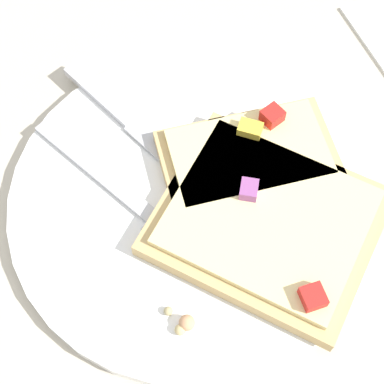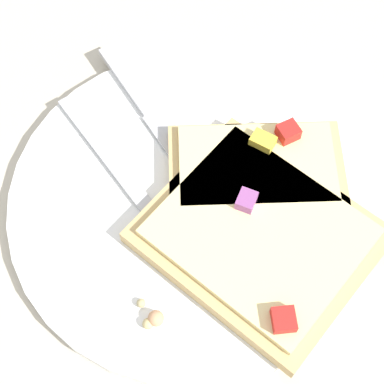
# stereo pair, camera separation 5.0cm
# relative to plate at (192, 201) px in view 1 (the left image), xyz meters

# --- Properties ---
(ground_plane) EXTENTS (4.00, 4.00, 0.00)m
(ground_plane) POSITION_rel_plate_xyz_m (0.00, 0.00, -0.01)
(ground_plane) COLOR #BCB29E
(plate) EXTENTS (0.29, 0.29, 0.01)m
(plate) POSITION_rel_plate_xyz_m (0.00, 0.00, 0.00)
(plate) COLOR white
(plate) RESTS_ON ground
(fork) EXTENTS (0.20, 0.11, 0.01)m
(fork) POSITION_rel_plate_xyz_m (-0.01, -0.04, 0.01)
(fork) COLOR #B7B7BC
(fork) RESTS_ON plate
(knife) EXTENTS (0.21, 0.10, 0.01)m
(knife) POSITION_rel_plate_xyz_m (-0.08, -0.02, 0.01)
(knife) COLOR #B7B7BC
(knife) RESTS_ON plate
(pizza_slice_main) EXTENTS (0.21, 0.21, 0.03)m
(pizza_slice_main) POSITION_rel_plate_xyz_m (0.05, 0.04, 0.02)
(pizza_slice_main) COLOR tan
(pizza_slice_main) RESTS_ON plate
(pizza_slice_corner) EXTENTS (0.10, 0.15, 0.03)m
(pizza_slice_corner) POSITION_rel_plate_xyz_m (-0.01, 0.05, 0.02)
(pizza_slice_corner) COLOR tan
(pizza_slice_corner) RESTS_ON plate
(crumb_scatter) EXTENTS (0.07, 0.14, 0.01)m
(crumb_scatter) POSITION_rel_plate_xyz_m (0.09, -0.02, 0.01)
(crumb_scatter) COLOR tan
(crumb_scatter) RESTS_ON plate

